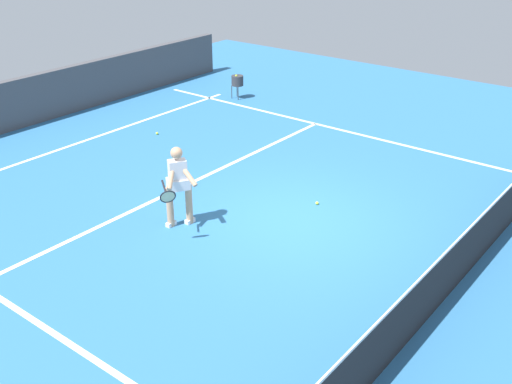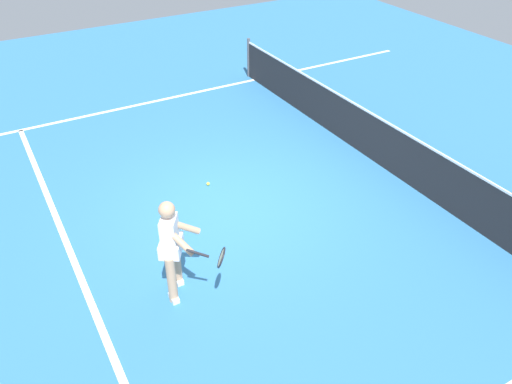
{
  "view_description": "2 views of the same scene",
  "coord_description": "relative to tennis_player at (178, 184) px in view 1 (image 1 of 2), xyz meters",
  "views": [
    {
      "loc": [
        8.62,
        5.84,
        5.53
      ],
      "look_at": [
        0.93,
        -0.19,
        0.87
      ],
      "focal_mm": 43.34,
      "sensor_mm": 36.0,
      "label": 1
    },
    {
      "loc": [
        6.68,
        -3.21,
        5.34
      ],
      "look_at": [
        0.86,
        0.09,
        0.8
      ],
      "focal_mm": 36.28,
      "sensor_mm": 36.0,
      "label": 2
    }
  ],
  "objects": [
    {
      "name": "court_back_wall",
      "position": [
        -1.49,
        -7.22,
        -0.2
      ],
      "size": [
        14.78,
        0.24,
        1.3
      ],
      "primitive_type": "cube",
      "color": "#47474C",
      "rests_on": "ground"
    },
    {
      "name": "tennis_ball_far",
      "position": [
        -2.3,
        1.54,
        -0.81
      ],
      "size": [
        0.07,
        0.07,
        0.07
      ],
      "primitive_type": "sphere",
      "color": "#D1E533",
      "rests_on": "ground"
    },
    {
      "name": "tennis_ball_near",
      "position": [
        -3.14,
        -3.92,
        -0.81
      ],
      "size": [
        0.07,
        0.07,
        0.07
      ],
      "primitive_type": "sphere",
      "color": "#D1E533",
      "rests_on": "ground"
    },
    {
      "name": "sideline_left_marking",
      "position": [
        -6.38,
        1.55,
        -0.84
      ],
      "size": [
        0.1,
        16.14,
        0.01
      ],
      "primitive_type": "cube",
      "color": "white",
      "rests_on": "ground"
    },
    {
      "name": "court_net",
      "position": [
        -1.49,
        4.84,
        -0.36
      ],
      "size": [
        10.46,
        0.08,
        1.05
      ],
      "color": "#4C4C51",
      "rests_on": "ground"
    },
    {
      "name": "tennis_player",
      "position": [
        0.0,
        0.0,
        0.0
      ],
      "size": [
        1.08,
        0.78,
        1.55
      ],
      "color": "tan",
      "rests_on": "ground"
    },
    {
      "name": "sideline_right_marking",
      "position": [
        3.4,
        1.55,
        -0.84
      ],
      "size": [
        0.1,
        16.14,
        0.01
      ],
      "primitive_type": "cube",
      "color": "white",
      "rests_on": "ground"
    },
    {
      "name": "service_line_marking",
      "position": [
        -1.49,
        -1.15,
        -0.84
      ],
      "size": [
        9.78,
        0.1,
        0.01
      ],
      "primitive_type": "cube",
      "color": "white",
      "rests_on": "ground"
    },
    {
      "name": "ball_hopper",
      "position": [
        -6.91,
        -4.33,
        -0.3
      ],
      "size": [
        0.36,
        0.36,
        0.74
      ],
      "color": "#333338",
      "rests_on": "ground"
    },
    {
      "name": "baseline_marking",
      "position": [
        -1.49,
        -5.02,
        -0.84
      ],
      "size": [
        10.78,
        0.1,
        0.01
      ],
      "primitive_type": "cube",
      "color": "white",
      "rests_on": "ground"
    },
    {
      "name": "ground_plane",
      "position": [
        -1.49,
        1.55,
        -0.85
      ],
      "size": [
        23.58,
        23.58,
        0.0
      ],
      "primitive_type": "plane",
      "color": "teal"
    }
  ]
}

